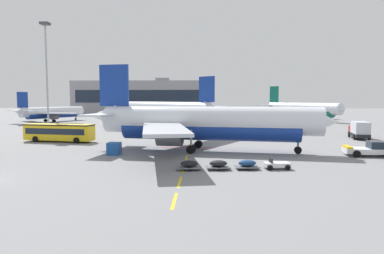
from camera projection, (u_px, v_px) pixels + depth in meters
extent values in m
plane|color=slate|center=(303.00, 135.00, 68.75)|extent=(400.00, 400.00, 0.00)
cube|color=yellow|center=(174.00, 201.00, 24.64)|extent=(0.24, 4.00, 0.01)
cube|color=yellow|center=(180.00, 182.00, 30.16)|extent=(0.24, 4.00, 0.01)
cube|color=yellow|center=(183.00, 169.00, 35.80)|extent=(0.24, 4.00, 0.01)
cube|color=yellow|center=(187.00, 157.00, 42.95)|extent=(0.24, 4.00, 0.01)
cube|color=yellow|center=(189.00, 150.00, 48.79)|extent=(0.24, 4.00, 0.01)
cube|color=yellow|center=(190.00, 145.00, 54.36)|extent=(0.24, 4.00, 0.01)
cube|color=yellow|center=(192.00, 140.00, 61.34)|extent=(0.24, 4.00, 0.01)
cube|color=yellow|center=(193.00, 136.00, 67.22)|extent=(0.24, 4.00, 0.01)
cube|color=yellow|center=(194.00, 132.00, 74.64)|extent=(0.24, 4.00, 0.01)
cube|color=yellow|center=(194.00, 130.00, 80.28)|extent=(0.24, 4.00, 0.01)
cube|color=yellow|center=(195.00, 128.00, 86.90)|extent=(0.24, 4.00, 0.01)
cube|color=yellow|center=(196.00, 126.00, 92.77)|extent=(0.24, 4.00, 0.01)
cube|color=yellow|center=(196.00, 124.00, 100.24)|extent=(0.24, 4.00, 0.01)
cube|color=yellow|center=(197.00, 122.00, 106.89)|extent=(0.24, 4.00, 0.01)
cube|color=yellow|center=(197.00, 121.00, 114.10)|extent=(0.24, 4.00, 0.01)
cube|color=#B21414|center=(189.00, 148.00, 51.54)|extent=(8.00, 0.40, 0.01)
cylinder|color=silver|center=(209.00, 120.00, 47.75)|extent=(30.30, 8.94, 3.80)
cylinder|color=navy|center=(209.00, 128.00, 47.83)|extent=(24.74, 7.67, 3.50)
cone|color=silver|center=(324.00, 122.00, 44.68)|extent=(4.09, 4.27, 3.72)
cone|color=silver|center=(104.00, 116.00, 50.92)|extent=(4.69, 3.91, 3.23)
cube|color=#192333|center=(316.00, 117.00, 44.84)|extent=(2.07, 3.08, 0.60)
cube|color=navy|center=(114.00, 85.00, 50.21)|extent=(4.40, 1.11, 6.00)
cube|color=silver|center=(119.00, 113.00, 53.81)|extent=(4.26, 6.86, 0.24)
cube|color=silver|center=(100.00, 115.00, 47.56)|extent=(4.26, 6.86, 0.24)
cube|color=#B7BCC6|center=(193.00, 120.00, 56.89)|extent=(12.49, 17.18, 0.36)
cube|color=#B7BCC6|center=(164.00, 128.00, 40.31)|extent=(7.50, 17.55, 0.36)
cylinder|color=#4C4F54|center=(188.00, 130.00, 54.11)|extent=(3.51, 2.62, 2.10)
cylinder|color=black|center=(199.00, 130.00, 53.79)|extent=(0.43, 1.78, 1.79)
cylinder|color=#4C4F54|center=(170.00, 138.00, 43.38)|extent=(3.51, 2.62, 2.10)
cylinder|color=black|center=(182.00, 138.00, 43.05)|extent=(0.43, 1.78, 1.79)
cylinder|color=gray|center=(298.00, 140.00, 45.52)|extent=(0.28, 0.28, 2.67)
cylinder|color=black|center=(298.00, 150.00, 45.63)|extent=(1.02, 0.45, 0.99)
cylinder|color=gray|center=(198.00, 136.00, 50.89)|extent=(0.28, 0.28, 2.61)
cylinder|color=black|center=(199.00, 144.00, 51.34)|extent=(1.14, 0.53, 1.10)
cylinder|color=black|center=(198.00, 145.00, 50.66)|extent=(1.14, 0.53, 1.10)
cylinder|color=gray|center=(191.00, 140.00, 45.82)|extent=(0.28, 0.28, 2.61)
cylinder|color=black|center=(192.00, 149.00, 46.27)|extent=(1.14, 0.53, 1.10)
cylinder|color=black|center=(190.00, 150.00, 45.58)|extent=(1.14, 0.53, 1.10)
cube|color=silver|center=(369.00, 151.00, 43.84)|extent=(6.28, 3.48, 0.60)
cube|color=#192333|center=(379.00, 145.00, 43.62)|extent=(2.63, 2.39, 0.90)
cube|color=yellow|center=(347.00, 147.00, 44.19)|extent=(0.99, 2.58, 0.24)
sphere|color=orange|center=(379.00, 141.00, 43.57)|extent=(0.16, 0.16, 0.16)
cylinder|color=black|center=(357.00, 154.00, 42.76)|extent=(0.94, 0.50, 0.90)
cylinder|color=black|center=(350.00, 151.00, 45.52)|extent=(0.94, 0.50, 0.90)
cylinder|color=black|center=(381.00, 151.00, 44.95)|extent=(0.94, 0.50, 0.90)
cylinder|color=silver|center=(53.00, 111.00, 109.75)|extent=(12.93, 21.66, 2.88)
cylinder|color=navy|center=(53.00, 114.00, 109.82)|extent=(10.80, 17.77, 2.65)
cone|color=silver|center=(81.00, 110.00, 119.72)|extent=(3.72, 3.65, 2.83)
cone|color=silver|center=(19.00, 111.00, 99.29)|extent=(3.63, 3.95, 2.45)
cube|color=#192333|center=(79.00, 109.00, 118.99)|extent=(2.48, 2.06, 0.46)
cube|color=navy|center=(22.00, 100.00, 100.18)|extent=(1.76, 3.10, 4.55)
cube|color=silver|center=(16.00, 111.00, 101.14)|extent=(5.43, 4.37, 0.18)
cube|color=silver|center=(27.00, 111.00, 98.80)|extent=(5.43, 4.37, 0.18)
cube|color=#B7BCC6|center=(32.00, 112.00, 110.25)|extent=(11.55, 11.84, 0.27)
cube|color=#B7BCC6|center=(60.00, 113.00, 104.05)|extent=(13.27, 5.34, 0.27)
cylinder|color=#4C4F54|center=(36.00, 116.00, 109.15)|extent=(2.52, 2.89, 1.59)
cylinder|color=black|center=(40.00, 116.00, 110.21)|extent=(1.25, 0.70, 1.35)
cylinder|color=#4C4F54|center=(54.00, 117.00, 105.13)|extent=(2.52, 2.89, 1.59)
cylinder|color=black|center=(58.00, 117.00, 106.19)|extent=(1.25, 0.70, 1.35)
cylinder|color=gray|center=(76.00, 116.00, 117.79)|extent=(0.21, 0.21, 2.02)
cylinder|color=black|center=(76.00, 119.00, 117.87)|extent=(0.53, 0.77, 0.75)
cylinder|color=gray|center=(45.00, 117.00, 109.53)|extent=(0.21, 0.21, 1.98)
cylinder|color=black|center=(45.00, 120.00, 109.74)|extent=(0.62, 0.86, 0.83)
cylinder|color=black|center=(46.00, 120.00, 109.48)|extent=(0.62, 0.86, 0.83)
cylinder|color=gray|center=(54.00, 118.00, 107.63)|extent=(0.21, 0.21, 1.98)
cylinder|color=black|center=(53.00, 121.00, 107.84)|extent=(0.62, 0.86, 0.83)
cylinder|color=black|center=(55.00, 121.00, 107.58)|extent=(0.62, 0.86, 0.83)
cylinder|color=silver|center=(164.00, 109.00, 94.11)|extent=(27.09, 22.55, 3.96)
cylinder|color=navy|center=(164.00, 113.00, 94.20)|extent=(22.31, 18.68, 3.65)
cone|color=silver|center=(127.00, 108.00, 104.19)|extent=(5.27, 5.31, 3.88)
cone|color=silver|center=(213.00, 108.00, 83.52)|extent=(5.52, 5.36, 3.37)
cube|color=#192333|center=(130.00, 106.00, 103.43)|extent=(3.15, 3.37, 0.63)
cube|color=navy|center=(207.00, 89.00, 84.31)|extent=(3.83, 3.14, 6.26)
cube|color=silver|center=(200.00, 107.00, 81.66)|extent=(6.75, 7.31, 0.25)
cube|color=silver|center=(217.00, 107.00, 86.74)|extent=(6.75, 7.31, 0.25)
cube|color=#B7BCC6|center=(151.00, 112.00, 84.73)|extent=(17.64, 13.73, 0.38)
cube|color=#B7BCC6|center=(197.00, 110.00, 98.24)|extent=(10.50, 18.39, 0.38)
cylinder|color=#4C4F54|center=(160.00, 118.00, 87.14)|extent=(3.98, 3.79, 2.19)
cylinder|color=black|center=(156.00, 118.00, 88.21)|extent=(1.25, 1.54, 1.86)
cylinder|color=#4C4F54|center=(190.00, 116.00, 95.88)|extent=(3.98, 3.79, 2.19)
cylinder|color=black|center=(185.00, 116.00, 96.95)|extent=(1.25, 1.54, 1.86)
cylinder|color=gray|center=(135.00, 117.00, 102.29)|extent=(0.29, 0.29, 2.78)
cylinder|color=black|center=(135.00, 122.00, 102.41)|extent=(0.99, 0.87, 1.03)
cylinder|color=gray|center=(163.00, 119.00, 90.91)|extent=(0.29, 0.29, 2.72)
cylinder|color=black|center=(162.00, 124.00, 90.74)|extent=(1.13, 1.00, 1.15)
cylinder|color=black|center=(164.00, 124.00, 91.30)|extent=(1.13, 1.00, 1.15)
cylinder|color=gray|center=(177.00, 118.00, 95.04)|extent=(0.29, 0.29, 2.72)
cylinder|color=black|center=(176.00, 123.00, 94.88)|extent=(1.13, 1.00, 1.15)
cylinder|color=black|center=(178.00, 123.00, 95.43)|extent=(1.13, 1.00, 1.15)
cylinder|color=silver|center=(303.00, 108.00, 115.33)|extent=(18.60, 26.70, 3.68)
cylinder|color=#0F604C|center=(302.00, 111.00, 115.41)|extent=(15.47, 21.94, 3.39)
cone|color=silver|center=(341.00, 109.00, 102.75)|extent=(4.86, 4.79, 3.61)
cone|color=silver|center=(271.00, 106.00, 128.45)|extent=(4.81, 5.11, 3.13)
cube|color=#192333|center=(338.00, 107.00, 103.58)|extent=(3.17, 2.78, 0.58)
cube|color=#0F604C|center=(274.00, 94.00, 126.64)|extent=(2.56, 3.80, 5.82)
cube|color=silver|center=(279.00, 105.00, 129.11)|extent=(6.91, 5.92, 0.23)
cube|color=silver|center=(266.00, 105.00, 126.00)|extent=(6.91, 5.92, 0.23)
cube|color=#B7BCC6|center=(310.00, 109.00, 122.81)|extent=(17.11, 8.17, 0.35)
cube|color=#B7BCC6|center=(276.00, 110.00, 114.56)|extent=(13.94, 15.78, 0.35)
cylinder|color=#4C4F54|center=(304.00, 113.00, 121.60)|extent=(3.37, 3.71, 2.04)
cylinder|color=black|center=(308.00, 113.00, 120.26)|extent=(1.53, 1.02, 1.73)
cylinder|color=#4C4F54|center=(282.00, 114.00, 116.26)|extent=(3.37, 3.71, 2.04)
cylinder|color=black|center=(285.00, 114.00, 114.92)|extent=(1.53, 1.02, 1.73)
cylinder|color=gray|center=(332.00, 117.00, 105.58)|extent=(0.27, 0.27, 2.58)
cylinder|color=black|center=(332.00, 121.00, 105.68)|extent=(0.74, 0.96, 0.96)
cylinder|color=gray|center=(303.00, 115.00, 118.46)|extent=(0.27, 0.27, 2.53)
cylinder|color=black|center=(304.00, 118.00, 118.73)|extent=(0.85, 1.08, 1.07)
cylinder|color=black|center=(302.00, 118.00, 118.39)|extent=(0.85, 1.08, 1.07)
cylinder|color=gray|center=(293.00, 115.00, 115.93)|extent=(0.27, 0.27, 2.53)
cylinder|color=black|center=(293.00, 119.00, 116.20)|extent=(0.85, 1.08, 1.07)
cylinder|color=black|center=(292.00, 119.00, 115.86)|extent=(0.85, 1.08, 1.07)
cube|color=yellow|center=(59.00, 132.00, 58.42)|extent=(12.30, 4.99, 2.70)
cube|color=#192333|center=(59.00, 131.00, 58.40)|extent=(11.36, 4.84, 1.00)
cube|color=black|center=(59.00, 125.00, 58.32)|extent=(12.32, 5.01, 0.20)
cylinder|color=black|center=(85.00, 139.00, 58.90)|extent=(1.04, 0.51, 1.00)
cylinder|color=black|center=(77.00, 140.00, 56.28)|extent=(1.04, 0.51, 1.00)
cylinder|color=black|center=(46.00, 137.00, 60.64)|extent=(1.04, 0.51, 1.00)
cylinder|color=black|center=(36.00, 139.00, 58.02)|extent=(1.04, 0.51, 1.00)
cube|color=black|center=(359.00, 135.00, 63.19)|extent=(3.76, 7.34, 0.60)
cube|color=maroon|center=(356.00, 129.00, 65.36)|extent=(2.74, 2.79, 1.10)
cube|color=#192333|center=(355.00, 128.00, 66.46)|extent=(1.89, 0.44, 0.64)
cube|color=#B7BCC6|center=(360.00, 128.00, 62.13)|extent=(3.31, 5.15, 2.10)
cylinder|color=black|center=(349.00, 135.00, 65.66)|extent=(0.47, 1.00, 0.96)
cylinder|color=black|center=(363.00, 135.00, 65.10)|extent=(0.47, 1.00, 0.96)
cylinder|color=black|center=(354.00, 137.00, 61.32)|extent=(0.47, 1.00, 0.96)
cylinder|color=black|center=(369.00, 137.00, 60.76)|extent=(0.47, 1.00, 0.96)
cube|color=silver|center=(277.00, 165.00, 35.76)|extent=(2.72, 1.63, 0.44)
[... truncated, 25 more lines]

